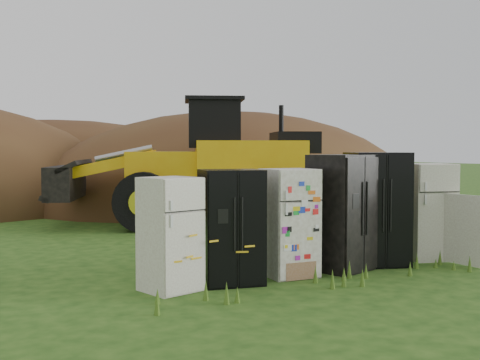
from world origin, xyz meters
The scene contains 10 objects.
ground centered at (0.00, 0.00, 0.00)m, with size 120.00×120.00×0.00m, color #1E4312.
fridge_leftmost centered at (-2.55, -0.01, 0.80)m, with size 0.70×0.67×1.59m, color white, non-canonical shape.
fridge_black_side centered at (-1.59, -0.03, 0.84)m, with size 0.88×0.69×1.68m, color black, non-canonical shape.
fridge_sticker centered at (-0.54, 0.00, 0.84)m, with size 0.75×0.69×1.68m, color white, non-canonical shape.
fridge_dark_mid centered at (0.48, -0.02, 0.95)m, with size 0.97×0.79×1.89m, color black, non-canonical shape.
fridge_black_right centered at (1.27, 0.03, 0.96)m, with size 0.96×0.80×1.93m, color black, non-canonical shape.
fridge_open_door centered at (2.44, -0.02, 0.86)m, with size 0.78×0.72×1.72m, color white, non-canonical shape.
wheel_loader centered at (0.47, 6.50, 1.65)m, with size 6.80×2.76×3.29m, color #E5B10F, non-canonical shape.
dirt_mound_right centered at (4.58, 11.25, 0.00)m, with size 14.56×10.68×6.65m, color #422515.
dirt_mound_back centered at (-0.37, 17.37, 0.00)m, with size 17.50×11.67×6.34m, color #422515.
Camera 1 is at (-5.74, -7.77, 1.99)m, focal length 45.00 mm.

